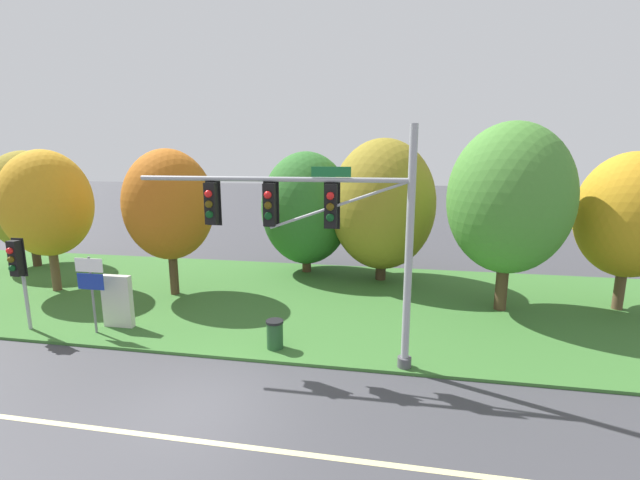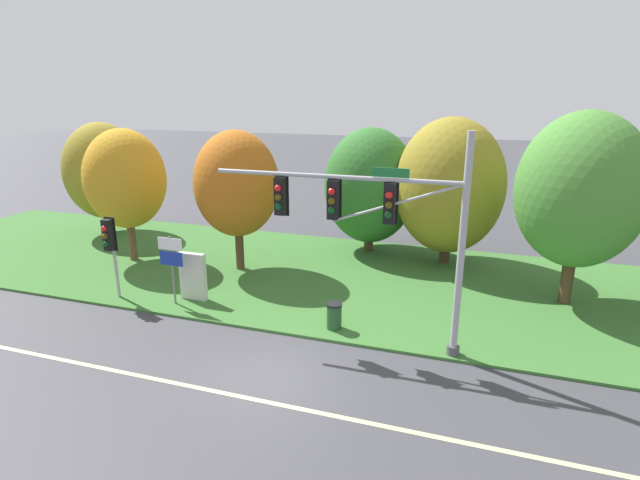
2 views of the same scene
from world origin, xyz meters
name	(u,v)px [view 2 (image 2 of 2)]	position (x,y,z in m)	size (l,w,h in m)	color
ground_plane	(267,375)	(0.00, 0.00, 0.00)	(160.00, 160.00, 0.00)	#3D3D42
lane_stripe	(249,398)	(0.00, -1.20, 0.00)	(36.00, 0.16, 0.01)	beige
grass_verge	(344,278)	(0.00, 8.25, 0.05)	(48.00, 11.50, 0.10)	#386B2D
traffic_signal_mast	(378,218)	(2.58, 2.83, 4.31)	(8.13, 0.49, 6.88)	#9EA0A5
pedestrian_signal_near_kerb	(109,240)	(-7.96, 3.13, 2.51)	(0.46, 0.55, 3.30)	#9EA0A5
route_sign_post	(171,258)	(-5.43, 3.42, 1.95)	(1.03, 0.08, 2.71)	slate
tree_nearest_road	(104,171)	(-14.86, 10.96, 3.69)	(4.30, 4.30, 6.29)	#423021
tree_left_of_mast	(125,179)	(-10.42, 7.35, 4.06)	(3.73, 3.73, 6.31)	brown
tree_behind_signpost	(237,184)	(-4.86, 7.82, 4.06)	(3.78, 3.78, 6.34)	#4C3823
tree_mid_verge	(370,186)	(0.14, 12.49, 3.45)	(4.62, 4.62, 6.24)	#4C3823
tree_tall_centre	(450,186)	(4.05, 11.71, 3.81)	(5.01, 5.01, 6.85)	#423021
tree_right_far	(580,191)	(8.93, 8.34, 4.52)	(4.61, 4.61, 7.31)	#4C3823
info_kiosk	(193,276)	(-4.97, 4.07, 1.04)	(1.10, 0.24, 1.90)	beige
trash_bin	(334,316)	(1.04, 3.36, 0.57)	(0.56, 0.56, 0.93)	#234C28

